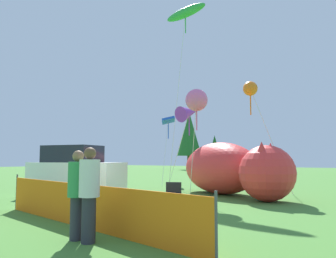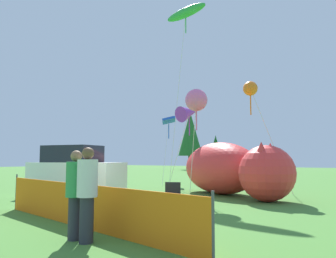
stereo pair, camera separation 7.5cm
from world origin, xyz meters
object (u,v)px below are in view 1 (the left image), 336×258
at_px(kite_pink_octopus, 196,100).
at_px(kite_green_fish, 185,13).
at_px(spectator_in_white_shirt, 77,191).
at_px(kite_blue_box, 168,121).
at_px(folding_chair, 173,195).
at_px(kite_purple_delta, 189,113).
at_px(spectator_in_yellow_shirt, 89,190).
at_px(kite_orange_flower, 250,89).
at_px(inflatable_cat, 229,171).
at_px(parked_car, 75,172).

relative_size(kite_pink_octopus, kite_green_fish, 0.42).
xyz_separation_m(spectator_in_white_shirt, kite_blue_box, (-7.50, 14.31, 3.32)).
relative_size(folding_chair, kite_blue_box, 0.20).
bearing_deg(kite_green_fish, kite_pink_octopus, -54.01).
height_order(spectator_in_white_shirt, kite_pink_octopus, kite_pink_octopus).
height_order(kite_purple_delta, kite_green_fish, kite_green_fish).
xyz_separation_m(spectator_in_yellow_shirt, kite_orange_flower, (-0.50, 10.66, 4.03)).
relative_size(spectator_in_yellow_shirt, kite_purple_delta, 0.39).
height_order(inflatable_cat, kite_orange_flower, kite_orange_flower).
bearing_deg(inflatable_cat, kite_green_fish, 176.26).
bearing_deg(kite_purple_delta, spectator_in_white_shirt, -70.77).
xyz_separation_m(folding_chair, kite_pink_octopus, (-1.10, 3.50, 3.63)).
bearing_deg(folding_chair, parked_car, -124.19).
bearing_deg(kite_green_fish, parked_car, -101.76).
height_order(spectator_in_yellow_shirt, kite_purple_delta, kite_purple_delta).
xyz_separation_m(spectator_in_white_shirt, kite_pink_octopus, (-1.37, 7.51, 3.17)).
relative_size(parked_car, kite_pink_octopus, 0.96).
bearing_deg(kite_pink_octopus, spectator_in_white_shirt, -79.64).
bearing_deg(kite_blue_box, folding_chair, -54.93).
bearing_deg(kite_blue_box, parked_car, -81.31).
bearing_deg(folding_chair, spectator_in_yellow_shirt, -15.21).
relative_size(kite_orange_flower, kite_pink_octopus, 1.17).
relative_size(kite_blue_box, kite_green_fish, 0.42).
xyz_separation_m(folding_chair, spectator_in_white_shirt, (0.27, -4.01, 0.46)).
relative_size(parked_car, folding_chair, 4.79).
bearing_deg(spectator_in_yellow_shirt, inflatable_cat, 97.06).
xyz_separation_m(parked_car, kite_green_fish, (1.46, 6.99, 9.51)).
bearing_deg(kite_pink_octopus, kite_blue_box, 132.02).
bearing_deg(parked_car, kite_orange_flower, 31.68).
bearing_deg(kite_purple_delta, folding_chair, -63.03).
bearing_deg(kite_green_fish, kite_orange_flower, -16.77).
xyz_separation_m(parked_car, kite_pink_octopus, (4.70, 2.52, 3.07)).
bearing_deg(inflatable_cat, spectator_in_yellow_shirt, -53.38).
relative_size(spectator_in_white_shirt, kite_green_fish, 0.17).
bearing_deg(spectator_in_white_shirt, folding_chair, 93.86).
height_order(inflatable_cat, spectator_in_white_shirt, inflatable_cat).
xyz_separation_m(kite_blue_box, kite_pink_octopus, (6.13, -6.80, -0.15)).
height_order(spectator_in_yellow_shirt, kite_blue_box, kite_blue_box).
xyz_separation_m(spectator_in_yellow_shirt, kite_purple_delta, (-4.26, 11.11, 3.23)).
relative_size(folding_chair, kite_purple_delta, 0.19).
distance_m(spectator_in_yellow_shirt, spectator_in_white_shirt, 0.40).
bearing_deg(kite_green_fish, folding_chair, -61.38).
height_order(spectator_in_white_shirt, kite_purple_delta, kite_purple_delta).
bearing_deg(spectator_in_white_shirt, kite_purple_delta, 109.23).
bearing_deg(folding_chair, kite_orange_flower, 153.98).
height_order(spectator_in_yellow_shirt, kite_green_fish, kite_green_fish).
distance_m(spectator_in_white_shirt, kite_green_fish, 16.04).
xyz_separation_m(spectator_in_yellow_shirt, spectator_in_white_shirt, (-0.40, 0.03, -0.03)).
xyz_separation_m(inflatable_cat, kite_green_fish, (-3.84, 2.52, 9.48)).
xyz_separation_m(spectator_in_yellow_shirt, kite_pink_octopus, (-1.77, 7.55, 3.14)).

